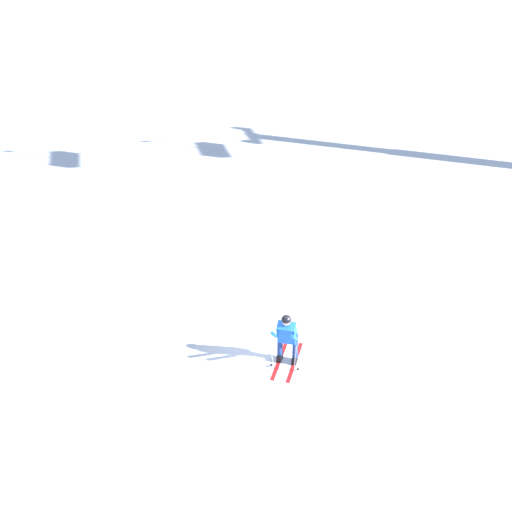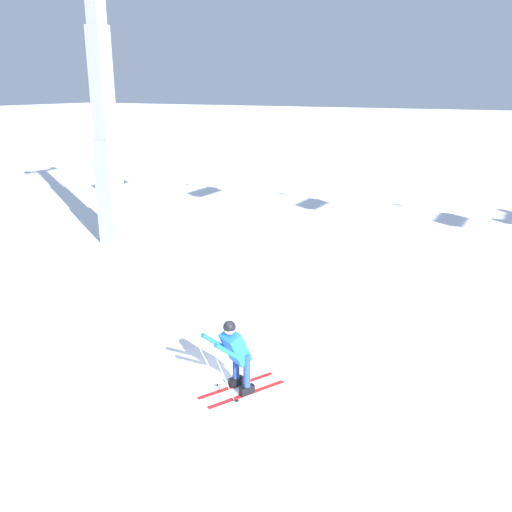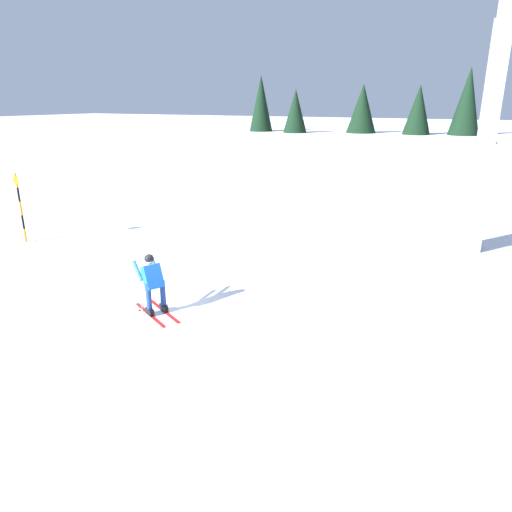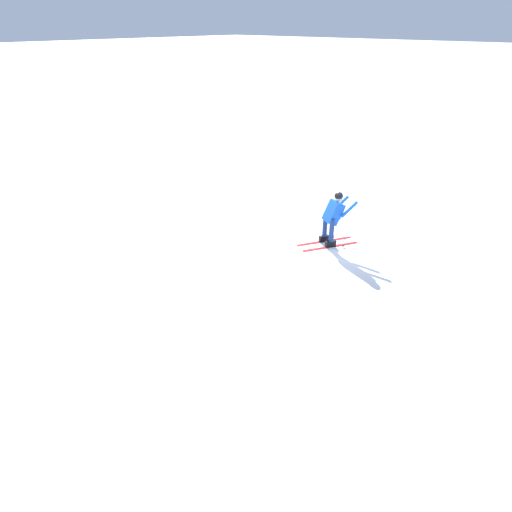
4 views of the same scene
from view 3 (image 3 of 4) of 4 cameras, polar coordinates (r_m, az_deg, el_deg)
name	(u,v)px [view 3 (image 3 of 4)]	position (r m, az deg, el deg)	size (l,w,h in m)	color
ground_plane	(143,312)	(11.81, -13.60, -6.69)	(260.00, 260.00, 0.00)	white
skier_carving_main	(153,280)	(11.47, -12.52, -2.91)	(1.21, 1.65, 1.56)	red
lift_tower_near	(492,104)	(17.15, 26.85, 16.21)	(0.68, 2.60, 11.40)	gray
trail_marker_pole	(20,206)	(18.70, -26.83, 5.48)	(0.07, 0.28, 2.50)	orange
tree_line_ridge	(369,106)	(76.20, 13.62, 17.37)	(9.68, 34.48, 9.42)	black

